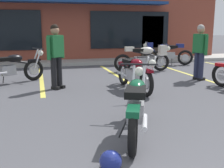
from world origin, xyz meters
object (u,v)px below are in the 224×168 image
(person_in_shorts_foreground, at_px, (200,49))
(motorcycle_red_sportbike, at_px, (165,52))
(motorcycle_green_cafe_racer, at_px, (145,57))
(motorcycle_blue_standard, at_px, (134,73))
(person_in_black_shirt, at_px, (56,53))
(motorcycle_orange_scrambler, at_px, (11,68))
(motorcycle_foreground_classic, at_px, (136,105))
(helmet_on_pavement, at_px, (111,161))

(person_in_shorts_foreground, bearing_deg, motorcycle_red_sportbike, 81.47)
(motorcycle_green_cafe_racer, bearing_deg, motorcycle_red_sportbike, 43.47)
(motorcycle_blue_standard, xyz_separation_m, motorcycle_green_cafe_racer, (1.42, 2.85, 0.07))
(person_in_black_shirt, bearing_deg, motorcycle_green_cafe_racer, 32.72)
(motorcycle_orange_scrambler, bearing_deg, motorcycle_green_cafe_racer, 14.10)
(motorcycle_red_sportbike, distance_m, motorcycle_orange_scrambler, 6.52)
(motorcycle_green_cafe_racer, relative_size, motorcycle_orange_scrambler, 1.11)
(motorcycle_foreground_classic, xyz_separation_m, motorcycle_green_cafe_racer, (2.38, 5.68, 0.07))
(motorcycle_blue_standard, bearing_deg, person_in_black_shirt, 159.43)
(motorcycle_green_cafe_racer, bearing_deg, motorcycle_orange_scrambler, -165.90)
(motorcycle_blue_standard, height_order, person_in_black_shirt, person_in_black_shirt)
(motorcycle_green_cafe_racer, bearing_deg, helmet_on_pavement, -114.49)
(motorcycle_foreground_classic, distance_m, person_in_black_shirt, 3.70)
(motorcycle_foreground_classic, height_order, helmet_on_pavement, motorcycle_foreground_classic)
(motorcycle_green_cafe_racer, distance_m, person_in_black_shirt, 3.97)
(motorcycle_foreground_classic, relative_size, person_in_black_shirt, 1.19)
(person_in_black_shirt, relative_size, helmet_on_pavement, 6.44)
(motorcycle_foreground_classic, xyz_separation_m, person_in_shorts_foreground, (3.35, 3.67, 0.49))
(motorcycle_orange_scrambler, distance_m, person_in_shorts_foreground, 5.58)
(motorcycle_red_sportbike, height_order, person_in_shorts_foreground, person_in_shorts_foreground)
(motorcycle_red_sportbike, relative_size, person_in_shorts_foreground, 1.20)
(person_in_shorts_foreground, bearing_deg, helmet_on_pavement, -130.57)
(helmet_on_pavement, bearing_deg, person_in_shorts_foreground, 49.43)
(motorcycle_orange_scrambler, relative_size, helmet_on_pavement, 7.33)
(motorcycle_foreground_classic, relative_size, motorcycle_green_cafe_racer, 0.95)
(person_in_shorts_foreground, bearing_deg, motorcycle_green_cafe_racer, 115.68)
(motorcycle_green_cafe_racer, distance_m, person_in_shorts_foreground, 2.26)
(helmet_on_pavement, bearing_deg, motorcycle_red_sportbike, 60.79)
(motorcycle_blue_standard, bearing_deg, helmet_on_pavement, -112.94)
(motorcycle_red_sportbike, height_order, motorcycle_blue_standard, same)
(person_in_black_shirt, height_order, person_in_shorts_foreground, same)
(motorcycle_foreground_classic, distance_m, person_in_shorts_foreground, 4.99)
(motorcycle_green_cafe_racer, height_order, person_in_shorts_foreground, person_in_shorts_foreground)
(motorcycle_foreground_classic, bearing_deg, person_in_black_shirt, 104.91)
(motorcycle_blue_standard, xyz_separation_m, person_in_shorts_foreground, (2.39, 0.85, 0.49))
(motorcycle_red_sportbike, height_order, motorcycle_green_cafe_racer, same)
(motorcycle_red_sportbike, distance_m, motorcycle_blue_standard, 5.14)
(motorcycle_red_sportbike, bearing_deg, person_in_shorts_foreground, -98.53)
(motorcycle_green_cafe_racer, height_order, helmet_on_pavement, motorcycle_green_cafe_racer)
(motorcycle_green_cafe_racer, bearing_deg, person_in_black_shirt, -147.28)
(person_in_shorts_foreground, bearing_deg, motorcycle_foreground_classic, -132.33)
(motorcycle_orange_scrambler, xyz_separation_m, helmet_on_pavement, (1.49, -5.55, -0.33))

